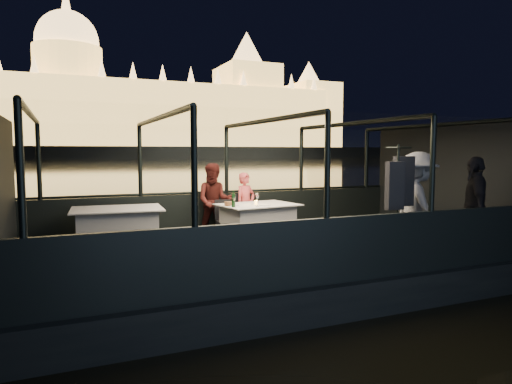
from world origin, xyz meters
name	(u,v)px	position (x,y,z in m)	size (l,w,h in m)	color
river_water	(82,165)	(0.00, 80.00, 0.00)	(500.00, 500.00, 0.00)	black
boat_hull	(265,282)	(0.00, 0.00, 0.00)	(8.60, 4.40, 1.00)	black
boat_deck	(265,255)	(0.00, 0.00, 0.48)	(8.00, 4.00, 0.04)	black
gunwale_port	(227,214)	(0.00, 2.00, 0.95)	(8.00, 0.08, 0.90)	black
gunwale_starboard	(326,251)	(0.00, -2.00, 0.95)	(8.00, 0.08, 0.90)	black
cabin_glass_port	(226,160)	(0.00, 2.00, 2.10)	(8.00, 0.02, 1.40)	#99B2B2
cabin_glass_starboard	(327,165)	(0.00, -2.00, 2.10)	(8.00, 0.02, 1.40)	#99B2B2
cabin_roof_glass	(265,121)	(0.00, 0.00, 2.80)	(8.00, 4.00, 0.02)	#99B2B2
end_wall_fore	(1,197)	(-4.00, 0.00, 1.65)	(0.02, 4.00, 2.30)	black
end_wall_aft	(441,182)	(4.00, 0.00, 1.65)	(0.02, 4.00, 2.30)	black
canopy_ribs	(265,188)	(0.00, 0.00, 1.65)	(8.00, 4.00, 2.30)	black
embankment	(70,155)	(0.00, 210.00, 1.00)	(400.00, 140.00, 6.00)	#423D33
parliament_building	(68,78)	(0.00, 175.00, 29.00)	(220.00, 32.00, 60.00)	#F2D18C
dining_table_central	(258,224)	(0.25, 0.90, 0.89)	(1.45, 1.05, 0.77)	silver
dining_table_aft	(118,232)	(-2.36, 0.98, 0.89)	(1.52, 1.10, 0.81)	silver
chair_port_left	(227,219)	(-0.23, 1.35, 0.95)	(0.38, 0.38, 0.80)	black
chair_port_right	(241,217)	(0.12, 1.49, 0.95)	(0.42, 0.42, 0.89)	black
coat_stand	(397,208)	(1.58, -1.52, 1.40)	(0.52, 0.42, 1.89)	black
person_woman_coral	(246,201)	(0.28, 1.62, 1.25)	(0.48, 0.32, 1.35)	#CD4A4A
person_man_maroon	(215,203)	(-0.39, 1.62, 1.25)	(0.74, 0.58, 1.54)	#411512
passenger_stripe	(417,208)	(2.20, -1.28, 1.35)	(1.15, 0.65, 1.78)	white
passenger_dark	(474,207)	(3.13, -1.61, 1.35)	(1.00, 0.42, 1.70)	black
wine_bottle	(233,199)	(-0.35, 0.63, 1.42)	(0.07, 0.07, 0.31)	#143716
bread_basket	(229,204)	(-0.35, 0.87, 1.31)	(0.18, 0.18, 0.07)	brown
amber_candle	(256,202)	(0.19, 0.85, 1.31)	(0.06, 0.06, 0.08)	#FFB93F
plate_near	(265,205)	(0.29, 0.65, 1.27)	(0.23, 0.23, 0.01)	white
plate_far	(233,205)	(-0.27, 0.85, 1.27)	(0.22, 0.22, 0.01)	silver
wine_glass_white	(234,202)	(-0.35, 0.60, 1.36)	(0.06, 0.06, 0.19)	white
wine_glass_red	(257,199)	(0.27, 0.99, 1.36)	(0.07, 0.07, 0.20)	silver
wine_glass_empty	(257,201)	(0.10, 0.56, 1.36)	(0.07, 0.07, 0.20)	white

